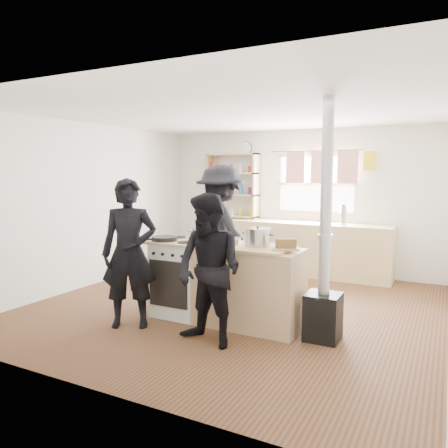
{
  "coord_description": "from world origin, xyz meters",
  "views": [
    {
      "loc": [
        2.44,
        -4.99,
        1.75
      ],
      "look_at": [
        -0.1,
        -0.1,
        1.1
      ],
      "focal_mm": 35.0,
      "sensor_mm": 36.0,
      "label": 1
    }
  ],
  "objects_px": {
    "skillet_greens": "(165,238)",
    "roast_tray": "(224,240)",
    "thermos": "(343,215)",
    "cooking_island": "(225,283)",
    "stockpot_counter": "(258,237)",
    "stockpot_stove": "(199,234)",
    "person_near_right": "(209,270)",
    "flue_heater": "(324,279)",
    "person_near_left": "(129,253)",
    "bread_board": "(286,245)",
    "person_far": "(221,231)"
  },
  "relations": [
    {
      "from": "stockpot_stove",
      "to": "flue_heater",
      "type": "distance_m",
      "value": 1.62
    },
    {
      "from": "stockpot_counter",
      "to": "roast_tray",
      "type": "bearing_deg",
      "value": -176.24
    },
    {
      "from": "person_near_left",
      "to": "person_near_right",
      "type": "height_order",
      "value": "person_near_left"
    },
    {
      "from": "roast_tray",
      "to": "person_near_left",
      "type": "xyz_separation_m",
      "value": [
        -0.86,
        -0.65,
        -0.12
      ]
    },
    {
      "from": "bread_board",
      "to": "person_near_left",
      "type": "height_order",
      "value": "person_near_left"
    },
    {
      "from": "stockpot_stove",
      "to": "stockpot_counter",
      "type": "xyz_separation_m",
      "value": [
        0.79,
        -0.03,
        0.03
      ]
    },
    {
      "from": "thermos",
      "to": "bread_board",
      "type": "height_order",
      "value": "thermos"
    },
    {
      "from": "skillet_greens",
      "to": "bread_board",
      "type": "relative_size",
      "value": 1.31
    },
    {
      "from": "bread_board",
      "to": "flue_heater",
      "type": "bearing_deg",
      "value": 2.51
    },
    {
      "from": "cooking_island",
      "to": "person_near_right",
      "type": "relative_size",
      "value": 1.27
    },
    {
      "from": "skillet_greens",
      "to": "roast_tray",
      "type": "height_order",
      "value": "roast_tray"
    },
    {
      "from": "cooking_island",
      "to": "stockpot_stove",
      "type": "relative_size",
      "value": 9.31
    },
    {
      "from": "skillet_greens",
      "to": "person_near_right",
      "type": "bearing_deg",
      "value": -30.94
    },
    {
      "from": "thermos",
      "to": "person_near_right",
      "type": "distance_m",
      "value": 3.52
    },
    {
      "from": "skillet_greens",
      "to": "roast_tray",
      "type": "xyz_separation_m",
      "value": [
        0.73,
        0.15,
        0.01
      ]
    },
    {
      "from": "person_near_left",
      "to": "skillet_greens",
      "type": "bearing_deg",
      "value": 45.34
    },
    {
      "from": "stockpot_counter",
      "to": "person_near_left",
      "type": "relative_size",
      "value": 0.18
    },
    {
      "from": "stockpot_stove",
      "to": "roast_tray",
      "type": "bearing_deg",
      "value": -8.91
    },
    {
      "from": "thermos",
      "to": "stockpot_counter",
      "type": "relative_size",
      "value": 1.03
    },
    {
      "from": "cooking_island",
      "to": "roast_tray",
      "type": "bearing_deg",
      "value": 156.4
    },
    {
      "from": "cooking_island",
      "to": "skillet_greens",
      "type": "distance_m",
      "value": 0.91
    },
    {
      "from": "stockpot_stove",
      "to": "person_far",
      "type": "bearing_deg",
      "value": 101.11
    },
    {
      "from": "roast_tray",
      "to": "person_near_right",
      "type": "bearing_deg",
      "value": -73.58
    },
    {
      "from": "thermos",
      "to": "person_near_right",
      "type": "xyz_separation_m",
      "value": [
        -0.57,
        -3.47,
        -0.28
      ]
    },
    {
      "from": "flue_heater",
      "to": "stockpot_counter",
      "type": "bearing_deg",
      "value": 175.08
    },
    {
      "from": "person_near_right",
      "to": "stockpot_counter",
      "type": "bearing_deg",
      "value": 85.51
    },
    {
      "from": "thermos",
      "to": "person_near_left",
      "type": "distance_m",
      "value": 3.79
    },
    {
      "from": "person_far",
      "to": "bread_board",
      "type": "bearing_deg",
      "value": 166.09
    },
    {
      "from": "skillet_greens",
      "to": "bread_board",
      "type": "bearing_deg",
      "value": 3.3
    },
    {
      "from": "roast_tray",
      "to": "person_near_right",
      "type": "height_order",
      "value": "person_near_right"
    },
    {
      "from": "skillet_greens",
      "to": "flue_heater",
      "type": "xyz_separation_m",
      "value": [
        1.93,
        0.11,
        -0.31
      ]
    },
    {
      "from": "skillet_greens",
      "to": "stockpot_stove",
      "type": "height_order",
      "value": "stockpot_stove"
    },
    {
      "from": "cooking_island",
      "to": "person_near_left",
      "type": "relative_size",
      "value": 1.16
    },
    {
      "from": "stockpot_counter",
      "to": "bread_board",
      "type": "distance_m",
      "value": 0.38
    },
    {
      "from": "thermos",
      "to": "cooking_island",
      "type": "bearing_deg",
      "value": -105.13
    },
    {
      "from": "thermos",
      "to": "stockpot_stove",
      "type": "height_order",
      "value": "thermos"
    },
    {
      "from": "stockpot_counter",
      "to": "person_near_left",
      "type": "distance_m",
      "value": 1.46
    },
    {
      "from": "cooking_island",
      "to": "flue_heater",
      "type": "bearing_deg",
      "value": -1.37
    },
    {
      "from": "thermos",
      "to": "person_far",
      "type": "distance_m",
      "value": 2.23
    },
    {
      "from": "stockpot_counter",
      "to": "flue_heater",
      "type": "distance_m",
      "value": 0.87
    },
    {
      "from": "stockpot_counter",
      "to": "bread_board",
      "type": "relative_size",
      "value": 0.91
    },
    {
      "from": "thermos",
      "to": "stockpot_counter",
      "type": "distance_m",
      "value": 2.75
    },
    {
      "from": "roast_tray",
      "to": "stockpot_counter",
      "type": "relative_size",
      "value": 1.41
    },
    {
      "from": "skillet_greens",
      "to": "stockpot_counter",
      "type": "bearing_deg",
      "value": 8.54
    },
    {
      "from": "person_near_right",
      "to": "person_far",
      "type": "height_order",
      "value": "person_far"
    },
    {
      "from": "person_near_right",
      "to": "stockpot_stove",
      "type": "bearing_deg",
      "value": 138.6
    },
    {
      "from": "stockpot_stove",
      "to": "bread_board",
      "type": "distance_m",
      "value": 1.16
    },
    {
      "from": "skillet_greens",
      "to": "roast_tray",
      "type": "distance_m",
      "value": 0.75
    },
    {
      "from": "cooking_island",
      "to": "person_far",
      "type": "xyz_separation_m",
      "value": [
        -0.58,
        0.98,
        0.46
      ]
    },
    {
      "from": "stockpot_stove",
      "to": "person_near_right",
      "type": "bearing_deg",
      "value": -52.78
    }
  ]
}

